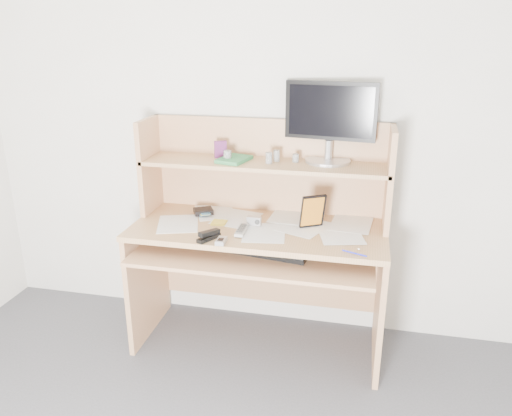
% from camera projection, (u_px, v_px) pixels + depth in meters
% --- Properties ---
extents(back_wall, '(3.60, 0.04, 2.50)m').
position_uv_depth(back_wall, '(270.00, 127.00, 2.88)').
color(back_wall, silver).
rests_on(back_wall, floor).
extents(desk, '(1.40, 0.70, 1.30)m').
position_uv_depth(desk, '(261.00, 231.00, 2.84)').
color(desk, tan).
rests_on(desk, floor).
extents(paper_clutter, '(1.32, 0.54, 0.01)m').
position_uv_depth(paper_clutter, '(258.00, 226.00, 2.75)').
color(paper_clutter, white).
rests_on(paper_clutter, desk).
extents(keyboard, '(0.50, 0.24, 0.03)m').
position_uv_depth(keyboard, '(266.00, 249.00, 2.67)').
color(keyboard, black).
rests_on(keyboard, desk).
extents(tv_remote, '(0.05, 0.17, 0.02)m').
position_uv_depth(tv_remote, '(242.00, 230.00, 2.67)').
color(tv_remote, '#989793').
rests_on(tv_remote, paper_clutter).
extents(flip_phone, '(0.05, 0.09, 0.02)m').
position_uv_depth(flip_phone, '(221.00, 240.00, 2.53)').
color(flip_phone, '#B9B8BB').
rests_on(flip_phone, paper_clutter).
extents(stapler, '(0.10, 0.14, 0.04)m').
position_uv_depth(stapler, '(209.00, 235.00, 2.57)').
color(stapler, black).
rests_on(stapler, paper_clutter).
extents(wallet, '(0.14, 0.13, 0.03)m').
position_uv_depth(wallet, '(203.00, 211.00, 2.94)').
color(wallet, black).
rests_on(wallet, paper_clutter).
extents(sticky_note_pad, '(0.08, 0.08, 0.01)m').
position_uv_depth(sticky_note_pad, '(219.00, 223.00, 2.80)').
color(sticky_note_pad, '#D2DE3A').
rests_on(sticky_note_pad, desk).
extents(digital_camera, '(0.08, 0.03, 0.05)m').
position_uv_depth(digital_camera, '(254.00, 221.00, 2.76)').
color(digital_camera, '#ABABAD').
rests_on(digital_camera, paper_clutter).
extents(game_case, '(0.12, 0.08, 0.19)m').
position_uv_depth(game_case, '(313.00, 211.00, 2.69)').
color(game_case, black).
rests_on(game_case, paper_clutter).
extents(blue_pen, '(0.12, 0.05, 0.01)m').
position_uv_depth(blue_pen, '(355.00, 253.00, 2.40)').
color(blue_pen, '#191FBE').
rests_on(blue_pen, paper_clutter).
extents(card_box, '(0.07, 0.05, 0.10)m').
position_uv_depth(card_box, '(220.00, 149.00, 2.86)').
color(card_box, maroon).
rests_on(card_box, desk).
extents(shelf_book, '(0.19, 0.23, 0.02)m').
position_uv_depth(shelf_book, '(234.00, 159.00, 2.80)').
color(shelf_book, '#317B56').
rests_on(shelf_book, desk).
extents(chip_stack_a, '(0.05, 0.05, 0.06)m').
position_uv_depth(chip_stack_a, '(228.00, 156.00, 2.79)').
color(chip_stack_a, black).
rests_on(chip_stack_a, desk).
extents(chip_stack_b, '(0.05, 0.05, 0.06)m').
position_uv_depth(chip_stack_b, '(269.00, 158.00, 2.74)').
color(chip_stack_b, silver).
rests_on(chip_stack_b, desk).
extents(chip_stack_c, '(0.04, 0.04, 0.05)m').
position_uv_depth(chip_stack_c, '(296.00, 158.00, 2.77)').
color(chip_stack_c, black).
rests_on(chip_stack_c, desk).
extents(chip_stack_d, '(0.04, 0.04, 0.06)m').
position_uv_depth(chip_stack_d, '(277.00, 156.00, 2.79)').
color(chip_stack_d, silver).
rests_on(chip_stack_d, desk).
extents(monitor, '(0.51, 0.25, 0.44)m').
position_uv_depth(monitor, '(330.00, 120.00, 2.72)').
color(monitor, silver).
rests_on(monitor, desk).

